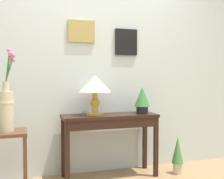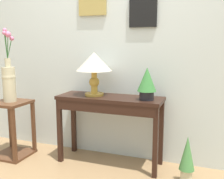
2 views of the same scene
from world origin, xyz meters
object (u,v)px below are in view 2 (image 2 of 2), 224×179
Objects in this scene: console_table at (109,108)px; potted_plant_floor at (187,158)px; pedestal_stand_left at (12,129)px; potted_plant_on_console at (147,82)px; table_lamp at (94,64)px; flower_vase_tall at (9,79)px.

potted_plant_floor is at bearing -8.96° from console_table.
pedestal_stand_left is 1.42× the size of potted_plant_floor.
console_table is at bearing 9.37° from pedestal_stand_left.
potted_plant_on_console is (0.39, -0.01, 0.29)m from console_table.
pedestal_stand_left is at bearing -167.59° from table_lamp.
potted_plant_on_console is 1.50m from flower_vase_tall.
pedestal_stand_left is 1.90m from potted_plant_floor.
potted_plant_on_console reaches higher than potted_plant_floor.
console_table is 0.89m from potted_plant_floor.
flower_vase_tall reaches higher than pedestal_stand_left.
potted_plant_floor is (0.80, -0.13, -0.37)m from console_table.
console_table is at bearing -7.32° from table_lamp.
table_lamp is (-0.17, 0.02, 0.44)m from console_table.
console_table is 0.48m from table_lamp.
table_lamp is 0.96m from flower_vase_tall.
pedestal_stand_left is 0.80× the size of flower_vase_tall.
pedestal_stand_left is (-1.49, -0.17, -0.58)m from potted_plant_on_console.
console_table is at bearing 9.48° from flower_vase_tall.
potted_plant_on_console is 0.78m from potted_plant_floor.
flower_vase_tall reaches higher than table_lamp.
potted_plant_floor is at bearing 1.71° from flower_vase_tall.
flower_vase_tall is (0.00, -0.00, 0.56)m from pedestal_stand_left.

